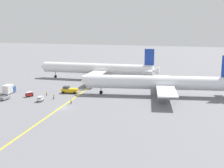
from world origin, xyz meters
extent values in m
plane|color=slate|center=(0.00, 0.00, 0.00)|extent=(600.00, 600.00, 0.00)
cube|color=yellow|center=(-2.29, 10.00, 0.00)|extent=(11.91, 119.50, 0.01)
cylinder|color=white|center=(-8.05, 50.86, 5.39)|extent=(54.53, 8.45, 5.07)
cone|color=white|center=(-36.35, 49.09, 5.39)|extent=(3.09, 4.83, 4.66)
cone|color=white|center=(20.06, 52.63, 5.39)|extent=(3.85, 4.27, 4.05)
cube|color=white|center=(-5.34, 51.03, 4.63)|extent=(8.91, 40.72, 0.44)
cube|color=white|center=(17.56, 52.47, 5.89)|extent=(4.01, 13.17, 0.28)
cube|color=#193899|center=(17.26, 52.45, 11.64)|extent=(4.41, 0.63, 7.44)
cylinder|color=#999EA3|center=(-7.04, 62.26, 2.83)|extent=(4.35, 2.86, 2.60)
cylinder|color=#999EA3|center=(-5.63, 39.68, 2.83)|extent=(4.35, 2.86, 2.60)
cylinder|color=slate|center=(-4.13, 47.70, 1.88)|extent=(0.28, 0.28, 2.46)
cylinder|color=black|center=(-4.13, 47.70, 0.65)|extent=(1.33, 0.63, 1.30)
cylinder|color=slate|center=(-4.55, 54.49, 1.88)|extent=(0.28, 0.28, 2.46)
cylinder|color=black|center=(-4.55, 54.49, 0.65)|extent=(1.33, 0.63, 1.30)
cylinder|color=slate|center=(-29.73, 49.51, 1.88)|extent=(0.28, 0.28, 2.46)
cylinder|color=black|center=(-29.73, 49.51, 0.65)|extent=(1.33, 0.63, 1.30)
cylinder|color=white|center=(25.42, 26.58, 4.94)|extent=(53.39, 15.31, 5.13)
cone|color=white|center=(-1.97, 21.22, 4.94)|extent=(3.66, 5.17, 4.72)
cube|color=white|center=(28.04, 27.10, 4.17)|extent=(13.94, 40.32, 0.44)
cylinder|color=#999EA3|center=(24.91, 37.85, 2.37)|extent=(4.62, 3.36, 2.60)
cylinder|color=#999EA3|center=(29.20, 15.96, 2.37)|extent=(4.62, 3.36, 2.60)
cylinder|color=slate|center=(29.67, 23.95, 1.64)|extent=(0.28, 0.28, 1.98)
cylinder|color=black|center=(29.67, 23.95, 0.65)|extent=(1.38, 0.79, 1.30)
cylinder|color=slate|center=(28.36, 30.62, 1.64)|extent=(0.28, 0.28, 1.98)
cylinder|color=black|center=(28.36, 30.62, 0.65)|extent=(1.38, 0.79, 1.30)
cylinder|color=slate|center=(4.45, 22.47, 1.64)|extent=(0.28, 0.28, 1.98)
cylinder|color=black|center=(4.45, 22.47, 0.65)|extent=(1.38, 0.79, 1.30)
cube|color=gold|center=(-7.68, 20.24, 1.13)|extent=(6.55, 3.72, 1.36)
cube|color=#333D47|center=(-9.02, 20.02, 2.26)|extent=(2.55, 2.54, 0.90)
cylinder|color=#4C4C51|center=(-3.05, 21.00, 1.27)|extent=(3.19, 0.71, 0.20)
sphere|color=orange|center=(-9.02, 20.02, 2.89)|extent=(0.24, 0.24, 0.24)
cylinder|color=black|center=(-9.66, 18.52, 0.45)|extent=(0.94, 0.44, 0.90)
cylinder|color=black|center=(-10.10, 21.25, 0.45)|extent=(0.94, 0.44, 0.90)
cylinder|color=black|center=(-5.26, 19.24, 0.45)|extent=(0.94, 0.44, 0.90)
cylinder|color=black|center=(-5.71, 21.96, 0.45)|extent=(0.94, 0.44, 0.90)
cube|color=red|center=(-19.37, 10.27, 0.80)|extent=(2.23, 2.94, 1.00)
cube|color=#B2B2B7|center=(-19.37, 10.27, 1.65)|extent=(2.34, 3.08, 0.12)
cylinder|color=black|center=(-18.93, 9.34, 0.30)|extent=(0.38, 0.63, 0.60)
cylinder|color=black|center=(-20.26, 9.77, 0.30)|extent=(0.38, 0.63, 0.60)
cylinder|color=black|center=(-18.47, 10.77, 0.30)|extent=(0.38, 0.63, 0.60)
cylinder|color=black|center=(-19.80, 11.20, 0.30)|extent=(0.38, 0.63, 0.60)
cube|color=silver|center=(-11.73, 5.25, 0.80)|extent=(1.88, 2.80, 1.00)
cube|color=#B2B2B7|center=(-11.73, 5.25, 1.65)|extent=(1.97, 2.94, 0.12)
cylinder|color=black|center=(-10.92, 4.62, 0.30)|extent=(0.29, 0.62, 0.60)
cylinder|color=black|center=(-12.31, 4.40, 0.30)|extent=(0.29, 0.62, 0.60)
cylinder|color=black|center=(-11.15, 6.10, 0.30)|extent=(0.29, 0.62, 0.60)
cylinder|color=black|center=(-12.54, 5.89, 0.30)|extent=(0.29, 0.62, 0.60)
cube|color=#2D5199|center=(-29.78, 14.14, 1.40)|extent=(2.59, 2.41, 2.20)
cube|color=silver|center=(-29.53, 11.51, 1.90)|extent=(2.77, 4.40, 3.20)
cylinder|color=black|center=(-30.37, 12.91, 0.30)|extent=(0.25, 0.62, 0.60)
cylinder|color=black|center=(-28.97, 13.04, 0.30)|extent=(0.25, 0.62, 0.60)
cylinder|color=black|center=(-30.23, 11.42, 0.30)|extent=(0.25, 0.62, 0.60)
cylinder|color=black|center=(-28.83, 11.55, 0.30)|extent=(0.25, 0.62, 0.60)
cube|color=gray|center=(-24.89, 3.52, 0.75)|extent=(1.86, 4.03, 0.90)
cube|color=black|center=(-24.87, 2.72, 2.10)|extent=(0.77, 4.24, 1.83)
cylinder|color=black|center=(-24.17, 2.78, 0.30)|extent=(0.21, 0.60, 0.60)
cylinder|color=black|center=(-25.57, 2.76, 0.30)|extent=(0.21, 0.60, 0.60)
cylinder|color=black|center=(-24.20, 4.28, 0.30)|extent=(0.21, 0.60, 0.60)
cylinder|color=black|center=(-25.60, 4.26, 0.30)|extent=(0.21, 0.60, 0.60)
cylinder|color=black|center=(-8.87, 9.57, 0.42)|extent=(0.28, 0.28, 0.84)
cylinder|color=orange|center=(-8.87, 9.57, 1.13)|extent=(0.36, 0.36, 0.59)
sphere|color=brown|center=(-8.87, 9.57, 1.54)|extent=(0.23, 0.23, 0.23)
cylinder|color=#F24C19|center=(-8.74, 9.85, 1.25)|extent=(0.05, 0.05, 0.40)
cylinder|color=black|center=(-0.26, 5.81, 0.39)|extent=(0.28, 0.28, 0.79)
cylinder|color=#D1E02D|center=(-0.26, 5.81, 1.07)|extent=(0.36, 0.36, 0.56)
sphere|color=brown|center=(-0.26, 5.81, 1.46)|extent=(0.21, 0.21, 0.21)
cylinder|color=#F24C19|center=(-0.40, 5.55, 1.18)|extent=(0.05, 0.05, 0.40)
cylinder|color=#2D3351|center=(-14.21, 13.84, 0.40)|extent=(0.28, 0.28, 0.81)
cylinder|color=#D1E02D|center=(-14.21, 13.84, 1.09)|extent=(0.36, 0.36, 0.57)
sphere|color=brown|center=(-14.21, 13.84, 1.48)|extent=(0.22, 0.22, 0.22)
cylinder|color=#F24C19|center=(-13.93, 13.94, 1.20)|extent=(0.05, 0.05, 0.40)
camera|label=1|loc=(42.51, -82.18, 25.88)|focal=47.64mm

